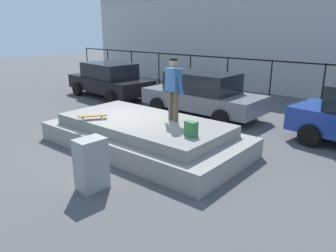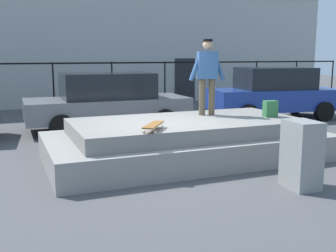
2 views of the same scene
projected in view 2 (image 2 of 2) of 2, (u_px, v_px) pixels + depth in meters
The scene contains 10 objects.
ground_plane at pixel (160, 164), 8.14m from camera, with size 60.00×60.00×0.00m, color #4C4C4F.
concrete_ledge at pixel (187, 141), 8.55m from camera, with size 5.78×2.89×0.82m.
skateboarder at pixel (207, 72), 8.97m from camera, with size 0.82×0.33×1.68m.
skateboard at pixel (153, 125), 7.22m from camera, with size 0.62×0.76×0.12m.
backpack at pixel (270, 109), 8.84m from camera, with size 0.28×0.20×0.35m, color #33723F.
car_grey_sedan_mid at pixel (108, 101), 11.79m from camera, with size 4.67×2.16×1.64m.
car_blue_sedan_far at pixel (274, 93), 13.77m from camera, with size 4.56×2.47×1.74m.
utility_box at pixel (301, 155), 6.58m from camera, with size 0.44×0.60×1.11m, color gray.
fence_row at pixel (83, 78), 15.09m from camera, with size 24.06×0.06×1.89m.
warehouse_building at pixel (60, 43), 20.36m from camera, with size 25.72×8.64×5.51m.
Camera 2 is at (-2.83, -7.36, 2.15)m, focal length 43.39 mm.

